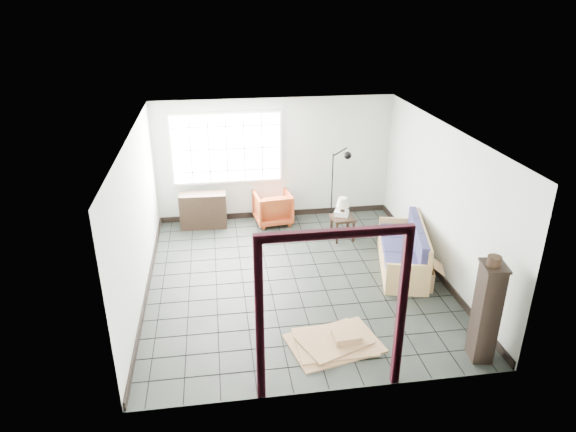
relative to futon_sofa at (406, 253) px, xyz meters
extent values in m
plane|color=black|center=(-2.01, -0.09, -0.30)|extent=(5.50, 5.50, 0.00)
cube|color=#BAC0B8|center=(-2.01, 2.66, 1.00)|extent=(5.00, 0.02, 2.60)
cube|color=#BAC0B8|center=(-2.01, -2.84, 1.00)|extent=(5.00, 0.02, 2.60)
cube|color=#BAC0B8|center=(-4.51, -0.09, 1.00)|extent=(0.02, 5.50, 2.60)
cube|color=#BAC0B8|center=(0.49, -0.09, 1.00)|extent=(0.02, 5.50, 2.60)
cube|color=white|center=(-2.01, -0.09, 2.30)|extent=(5.00, 5.50, 0.02)
cube|color=black|center=(-2.01, 2.64, -0.24)|extent=(4.95, 0.03, 0.12)
cube|color=black|center=(-4.49, -0.09, -0.24)|extent=(0.03, 5.45, 0.12)
cube|color=black|center=(0.47, -0.09, -0.24)|extent=(0.03, 5.45, 0.12)
cube|color=silver|center=(-3.01, 2.62, 1.30)|extent=(2.32, 0.06, 1.52)
cube|color=white|center=(-3.01, 2.58, 1.30)|extent=(2.20, 0.02, 1.40)
cube|color=black|center=(-2.86, -2.79, 0.75)|extent=(0.10, 0.08, 2.10)
cube|color=black|center=(-1.16, -2.79, 0.75)|extent=(0.10, 0.08, 2.10)
cube|color=black|center=(-2.01, -2.79, 1.85)|extent=(1.80, 0.08, 0.10)
cube|color=#9F6E48|center=(-0.06, 0.01, -0.14)|extent=(1.13, 1.91, 0.32)
cube|color=#9F6E48|center=(-0.28, -0.88, -0.02)|extent=(0.71, 0.23, 0.57)
cube|color=#9F6E48|center=(0.17, 0.91, -0.02)|extent=(0.71, 0.23, 0.57)
cube|color=#9F6E48|center=(0.25, -0.06, 0.19)|extent=(0.50, 1.75, 0.63)
cube|color=#211B45|center=(-0.22, -0.55, 0.09)|extent=(0.76, 0.71, 0.14)
cube|color=#211B45|center=(0.03, -0.62, 0.30)|extent=(0.26, 0.59, 0.47)
cube|color=#211B45|center=(-0.07, 0.02, 0.09)|extent=(0.76, 0.71, 0.14)
cube|color=#211B45|center=(0.18, -0.04, 0.30)|extent=(0.26, 0.59, 0.47)
cube|color=#211B45|center=(0.07, 0.59, 0.09)|extent=(0.76, 0.71, 0.14)
cube|color=#211B45|center=(0.32, 0.53, 0.30)|extent=(0.26, 0.59, 0.47)
imported|color=maroon|center=(-2.10, 2.31, 0.08)|extent=(0.82, 0.78, 0.76)
cube|color=black|center=(-0.82, 1.32, 0.15)|extent=(0.47, 0.47, 0.05)
cube|color=black|center=(-0.98, 1.13, -0.09)|extent=(0.05, 0.05, 0.44)
cube|color=black|center=(-0.63, 1.17, -0.09)|extent=(0.05, 0.05, 0.44)
cube|color=black|center=(-1.01, 1.48, -0.09)|extent=(0.05, 0.05, 0.44)
cube|color=black|center=(-0.67, 1.51, -0.09)|extent=(0.05, 0.05, 0.44)
cylinder|color=black|center=(-0.82, 1.38, 0.24)|extent=(0.10, 0.10, 0.14)
cylinder|color=black|center=(-0.82, 1.38, 0.36)|extent=(0.02, 0.02, 0.10)
cone|color=beige|center=(-0.82, 1.38, 0.47)|extent=(0.25, 0.25, 0.19)
cube|color=silver|center=(-0.83, 1.40, 0.22)|extent=(0.33, 0.30, 0.10)
cylinder|color=black|center=(-0.96, 1.45, 0.22)|extent=(0.04, 0.06, 0.06)
cylinder|color=black|center=(-0.99, 1.62, -0.29)|extent=(0.33, 0.33, 0.03)
cylinder|color=black|center=(-0.99, 1.62, 0.55)|extent=(0.03, 0.03, 1.67)
cylinder|color=black|center=(-0.85, 1.60, 1.43)|extent=(0.28, 0.09, 0.15)
sphere|color=black|center=(-0.72, 1.57, 1.36)|extent=(0.18, 0.18, 0.15)
cube|color=black|center=(-3.56, 2.31, 0.07)|extent=(0.97, 0.41, 0.75)
cube|color=black|center=(-3.56, 2.31, 0.08)|extent=(0.90, 0.35, 0.03)
cube|color=black|center=(0.14, -2.49, 0.40)|extent=(0.32, 0.39, 1.41)
cube|color=black|center=(0.14, -2.49, 1.10)|extent=(0.36, 0.43, 0.04)
cylinder|color=black|center=(0.11, -2.51, 1.19)|extent=(0.22, 0.22, 0.13)
cube|color=brown|center=(-0.02, -0.62, -0.29)|extent=(0.60, 0.53, 0.02)
cube|color=black|center=(-0.26, -0.54, -0.13)|extent=(0.14, 0.39, 0.34)
cube|color=brown|center=(0.22, -0.69, -0.13)|extent=(0.14, 0.39, 0.34)
cube|color=brown|center=(-0.08, -0.81, -0.13)|extent=(0.49, 0.17, 0.34)
cube|color=brown|center=(0.04, -0.43, -0.13)|extent=(0.49, 0.17, 0.34)
cube|color=brown|center=(-0.32, -0.52, 0.10)|extent=(0.30, 0.44, 0.14)
cube|color=brown|center=(0.29, -0.71, 0.10)|extent=(0.30, 0.44, 0.14)
cube|color=brown|center=(-1.74, -1.94, -0.29)|extent=(1.41, 1.14, 0.03)
cube|color=brown|center=(-1.74, -1.94, -0.27)|extent=(1.11, 0.84, 0.03)
cube|color=brown|center=(-1.74, -1.94, -0.24)|extent=(1.12, 0.97, 0.03)
cube|color=brown|center=(-1.58, -1.97, -0.17)|extent=(0.38, 0.31, 0.10)
camera|label=1|loc=(-3.25, -7.68, 4.26)|focal=32.00mm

